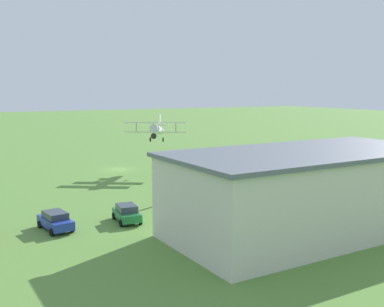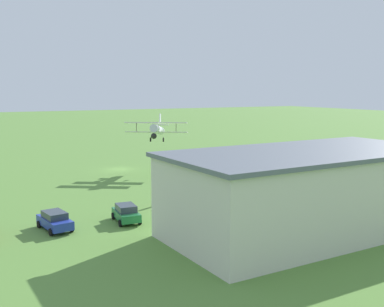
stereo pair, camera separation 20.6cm
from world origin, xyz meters
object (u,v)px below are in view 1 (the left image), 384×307
person_walking_on_apron (156,198)px  car_green (127,213)px  hangar (308,191)px  biplane (157,129)px  person_beside_truck (343,190)px  car_blue (55,221)px

person_walking_on_apron → car_green: bearing=41.1°
hangar → person_walking_on_apron: size_ratio=14.84×
biplane → person_beside_truck: 28.06m
person_beside_truck → hangar: bearing=32.7°
car_blue → person_beside_truck: 32.09m
car_green → person_beside_truck: car_green is taller
car_blue → person_walking_on_apron: bearing=-162.0°
biplane → person_walking_on_apron: size_ratio=5.12×
hangar → car_blue: hangar is taller
hangar → biplane: bearing=-90.7°
car_green → person_beside_truck: 25.68m
car_blue → person_beside_truck: size_ratio=2.89×
car_green → hangar: bearing=141.4°
car_blue → hangar: bearing=150.8°
car_blue → car_green: bearing=175.2°
person_beside_truck → car_green: bearing=-4.1°
car_green → person_walking_on_apron: (-4.78, -4.17, 0.01)m
hangar → person_walking_on_apron: hangar is taller
hangar → car_blue: 22.03m
hangar → biplane: (-0.42, -32.80, 2.81)m
car_green → car_blue: car_blue is taller
hangar → person_beside_truck: (-12.91, -8.30, -2.79)m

